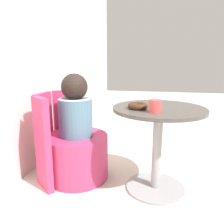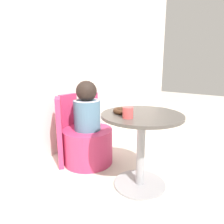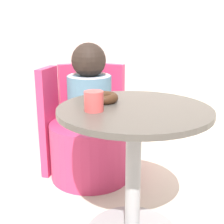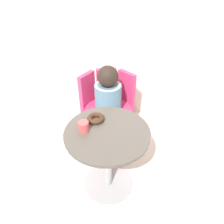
{
  "view_description": "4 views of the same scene",
  "coord_description": "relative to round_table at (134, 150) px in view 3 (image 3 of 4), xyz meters",
  "views": [
    {
      "loc": [
        -1.67,
        -0.01,
        0.97
      ],
      "look_at": [
        0.03,
        0.35,
        0.58
      ],
      "focal_mm": 35.0,
      "sensor_mm": 36.0,
      "label": 1
    },
    {
      "loc": [
        -1.5,
        -0.76,
        1.05
      ],
      "look_at": [
        -0.03,
        0.32,
        0.61
      ],
      "focal_mm": 32.0,
      "sensor_mm": 36.0,
      "label": 2
    },
    {
      "loc": [
        -0.72,
        -1.15,
        1.01
      ],
      "look_at": [
        -0.05,
        0.27,
        0.55
      ],
      "focal_mm": 50.0,
      "sensor_mm": 36.0,
      "label": 3
    },
    {
      "loc": [
        -0.15,
        -1.28,
        1.78
      ],
      "look_at": [
        -0.01,
        0.32,
        0.59
      ],
      "focal_mm": 35.0,
      "sensor_mm": 36.0,
      "label": 4
    }
  ],
  "objects": [
    {
      "name": "cup",
      "position": [
        -0.18,
        0.03,
        0.24
      ],
      "size": [
        0.08,
        0.08,
        0.08
      ],
      "color": "#DB4C4C",
      "rests_on": "round_table"
    },
    {
      "name": "child_figure",
      "position": [
        0.05,
        0.67,
        0.15
      ],
      "size": [
        0.28,
        0.28,
        0.51
      ],
      "color": "slate",
      "rests_on": "tub_chair"
    },
    {
      "name": "donut",
      "position": [
        -0.08,
        0.15,
        0.22
      ],
      "size": [
        0.14,
        0.14,
        0.04
      ],
      "color": "#3D2314",
      "rests_on": "round_table"
    },
    {
      "name": "booth_backrest",
      "position": [
        0.05,
        0.89,
        -0.09
      ],
      "size": [
        0.63,
        0.23,
        0.73
      ],
      "color": "#C63360",
      "rests_on": "ground_plane"
    },
    {
      "name": "round_table",
      "position": [
        0.0,
        0.0,
        0.0
      ],
      "size": [
        0.67,
        0.67,
        0.65
      ],
      "color": "#99999E",
      "rests_on": "ground_plane"
    },
    {
      "name": "tub_chair",
      "position": [
        0.05,
        0.67,
        -0.27
      ],
      "size": [
        0.53,
        0.53,
        0.37
      ],
      "color": "#C63360",
      "rests_on": "ground_plane"
    }
  ]
}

